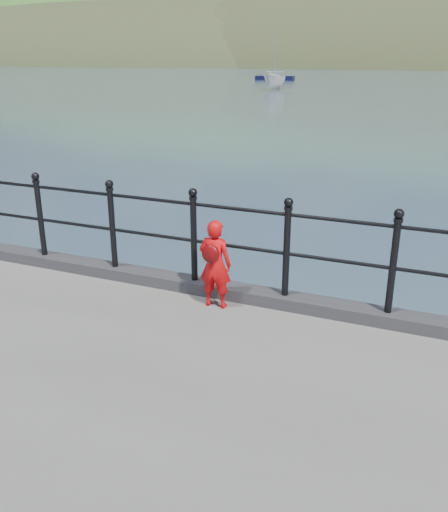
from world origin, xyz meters
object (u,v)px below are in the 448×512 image
at_px(child, 215,264).
at_px(launch_white, 275,81).
at_px(sailboat_left, 275,78).
at_px(railing, 239,235).

distance_m(child, launch_white, 59.87).
height_order(child, launch_white, child).
height_order(child, sailboat_left, sailboat_left).
xyz_separation_m(railing, child, (-0.17, -0.33, -0.27)).
xyz_separation_m(railing, launch_white, (-17.77, 56.90, -0.84)).
relative_size(child, sailboat_left, 0.12).
bearing_deg(launch_white, sailboat_left, 106.95).
height_order(railing, sailboat_left, sailboat_left).
xyz_separation_m(launch_white, sailboat_left, (-8.06, 25.15, -0.65)).
distance_m(child, sailboat_left, 86.29).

